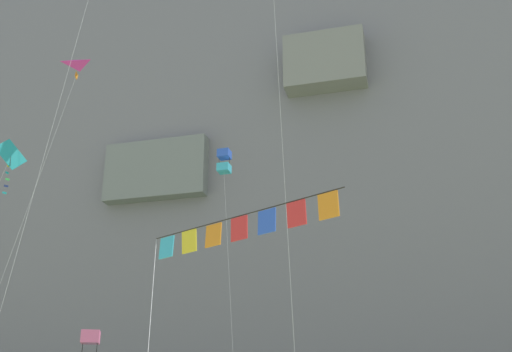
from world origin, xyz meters
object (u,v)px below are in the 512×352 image
object	(u,v)px
kite_box_low_center	(224,162)
kite_diamond_mid_left	(7,164)
kite_delta_upper_left	(74,90)
kite_banner_upper_right	(238,231)
kite_box_mid_right	(89,349)

from	to	relation	value
kite_box_low_center	kite_diamond_mid_left	xyz separation A→B (m)	(-7.26, -14.33, -5.21)
kite_delta_upper_left	kite_diamond_mid_left	distance (m)	6.09
kite_diamond_mid_left	kite_banner_upper_right	bearing A→B (deg)	-34.30
kite_delta_upper_left	kite_diamond_mid_left	world-z (taller)	kite_delta_upper_left
kite_diamond_mid_left	kite_box_low_center	bearing A→B (deg)	63.14
kite_box_mid_right	kite_diamond_mid_left	bearing A→B (deg)	-92.53
kite_box_low_center	kite_box_mid_right	world-z (taller)	kite_box_low_center
kite_banner_upper_right	kite_box_low_center	size ratio (longest dim) A/B	0.35
kite_box_mid_right	kite_diamond_mid_left	size ratio (longest dim) A/B	0.47
kite_diamond_mid_left	kite_delta_upper_left	bearing A→B (deg)	46.16
kite_box_mid_right	kite_diamond_mid_left	distance (m)	12.74
kite_banner_upper_right	kite_box_mid_right	distance (m)	25.65
kite_box_mid_right	kite_banner_upper_right	bearing A→B (deg)	-52.94
kite_delta_upper_left	kite_box_mid_right	world-z (taller)	kite_delta_upper_left
kite_banner_upper_right	kite_box_low_center	world-z (taller)	kite_box_low_center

